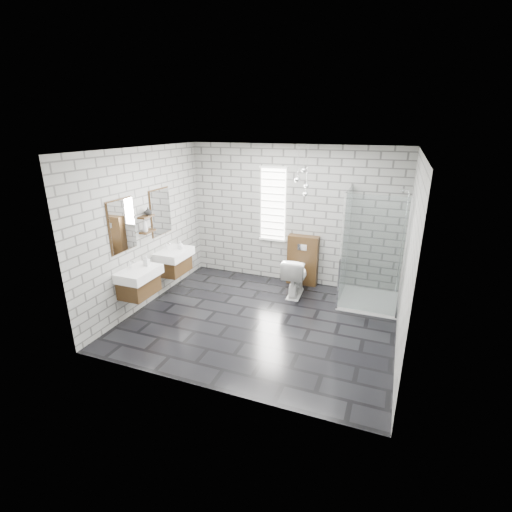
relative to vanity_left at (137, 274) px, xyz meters
The scene contains 20 objects.
floor 2.14m from the vanity_left, 17.12° to the left, with size 4.20×3.60×0.02m, color black.
ceiling 2.79m from the vanity_left, 17.12° to the left, with size 4.20×3.60×0.02m, color white.
wall_back 3.12m from the vanity_left, 51.50° to the left, with size 4.20×0.02×2.70m, color #989893.
wall_front 2.34m from the vanity_left, 32.66° to the right, with size 4.20×0.02×2.70m, color #989893.
wall_left 0.86m from the vanity_left, 109.05° to the left, with size 0.02×3.60×2.70m, color #989893.
wall_right 4.10m from the vanity_left, ahead, with size 0.02×3.60×2.70m, color #989893.
vanity_left is the anchor object (origin of this frame).
vanity_right 1.03m from the vanity_left, 90.00° to the left, with size 0.47×0.70×1.57m.
shelf_lower 0.79m from the vanity_left, 102.88° to the left, with size 0.14×0.30×0.03m, color #432C14.
shelf_upper 0.99m from the vanity_left, 102.88° to the left, with size 0.14×0.30×0.03m, color #432C14.
window 2.92m from the vanity_left, 57.54° to the left, with size 0.56×0.05×1.48m.
cistern_panel 3.17m from the vanity_left, 46.47° to the left, with size 0.60×0.20×1.00m, color #432C14.
flush_plate 3.08m from the vanity_left, 45.13° to the left, with size 0.18×0.01×0.12m, color silver.
shower_enclosure 3.85m from the vanity_left, 27.45° to the left, with size 1.00×1.00×2.03m.
pendant_cluster 3.22m from the vanity_left, 41.97° to the left, with size 0.24×0.22×0.87m.
toilet 2.81m from the vanity_left, 38.76° to the left, with size 0.42×0.73×0.74m, color white.
soap_bottle_a 0.27m from the vanity_left, 67.76° to the left, with size 0.08×0.08×0.17m, color #B2B2B2.
soap_bottle_b 1.15m from the vanity_left, 84.15° to the left, with size 0.12×0.12×0.15m, color #B2B2B2.
soap_bottle_c 0.84m from the vanity_left, 103.62° to the left, with size 0.09×0.09×0.22m, color #B2B2B2.
vase 1.08m from the vanity_left, 100.90° to the left, with size 0.12×0.12×0.13m, color #B2B2B2.
Camera 1 is at (1.86, -5.06, 3.03)m, focal length 26.00 mm.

